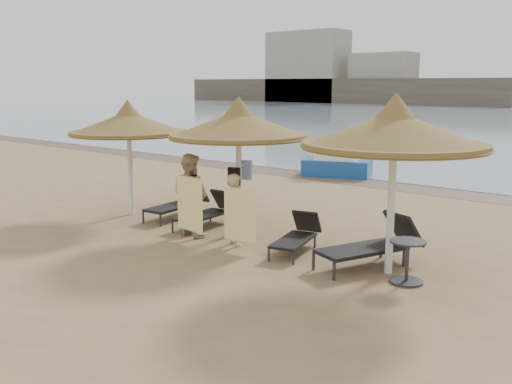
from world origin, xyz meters
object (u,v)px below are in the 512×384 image
lounger_far_right (374,243)px  palapa_left (128,124)px  lounger_near_left (209,211)px  person_left (190,188)px  pedal_boat (336,164)px  lounger_near_right (298,235)px  lounger_far_left (180,202)px  palapa_right (395,131)px  person_right (235,204)px  side_table (407,263)px  palapa_center (239,125)px

lounger_far_right → palapa_left: bearing=-156.5°
palapa_left → lounger_near_left: palapa_left is taller
person_left → pedal_boat: 9.38m
lounger_near_right → lounger_far_right: size_ratio=0.78×
lounger_far_left → lounger_near_right: (4.00, -0.52, -0.05)m
palapa_right → person_left: bearing=-174.5°
palapa_right → person_right: 3.68m
palapa_left → side_table: (7.66, -0.28, -1.97)m
person_right → lounger_far_left: bearing=2.3°
palapa_left → lounger_far_right: bearing=1.7°
pedal_boat → lounger_near_right: bearing=-83.0°
lounger_near_right → side_table: (2.50, -0.34, 0.02)m
lounger_far_right → person_left: person_left is taller
lounger_far_right → pedal_boat: size_ratio=0.81×
palapa_right → palapa_center: bearing=174.6°
palapa_right → lounger_far_right: palapa_right is taller
lounger_far_left → pedal_boat: size_ratio=0.71×
palapa_left → lounger_far_right: 7.06m
person_right → palapa_right: bearing=-150.3°
lounger_far_left → lounger_far_right: (5.63, -0.39, 0.04)m
side_table → person_right: bearing=-177.7°
side_table → person_right: size_ratio=0.42×
palapa_center → pedal_boat: (-2.63, 8.36, -2.01)m
person_left → lounger_far_right: bearing=-174.6°
lounger_far_left → lounger_near_left: lounger_far_left is taller
palapa_right → palapa_left: bearing=179.8°
person_right → side_table: bearing=-155.2°
lounger_near_left → person_left: size_ratio=0.85×
palapa_left → lounger_near_right: (5.17, 0.06, -1.99)m
side_table → pedal_boat: 11.35m
side_table → person_left: bearing=-178.0°
palapa_left → palapa_right: palapa_right is taller
palapa_left → pedal_boat: bearing=85.2°
lounger_far_left → lounger_near_left: size_ratio=1.06×
lounger_near_left → lounger_far_right: bearing=-6.7°
lounger_near_left → side_table: size_ratio=2.46×
lounger_near_right → pedal_boat: pedal_boat is taller
palapa_center → person_right: size_ratio=1.75×
palapa_center → palapa_right: (3.84, -0.36, 0.10)m
palapa_right → person_left: size_ratio=1.51×
lounger_near_right → side_table: size_ratio=2.35×
palapa_center → side_table: bearing=-8.2°
lounger_far_right → lounger_near_left: bearing=-160.6°
lounger_far_right → pedal_boat: 10.44m
lounger_near_left → pedal_boat: size_ratio=0.66×
lounger_far_left → lounger_near_left: (1.20, -0.20, -0.02)m
palapa_right → lounger_near_right: palapa_right is taller
lounger_near_left → person_left: bearing=-76.5°
palapa_center → lounger_far_right: 3.98m
lounger_far_left → lounger_near_right: 4.03m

